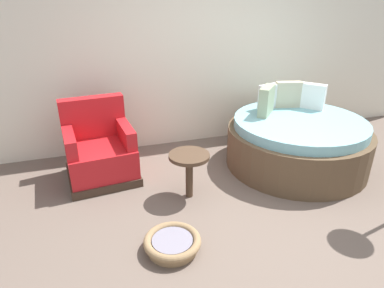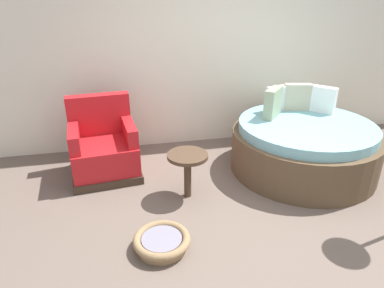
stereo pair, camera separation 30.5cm
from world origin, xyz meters
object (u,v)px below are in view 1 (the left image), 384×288
Objects in this scene: red_armchair at (100,152)px; pet_basket at (172,243)px; round_daybed at (297,142)px; side_table at (189,162)px.

red_armchair reaches higher than pet_basket.
round_daybed is 2.49m from red_armchair.
pet_basket is at bearing -71.81° from red_armchair.
round_daybed reaches higher than pet_basket.
round_daybed is 2.25m from pet_basket.
pet_basket is at bearing -150.46° from round_daybed.
round_daybed is at bearing 29.54° from pet_basket.
side_table reaches higher than pet_basket.
side_table is (-1.55, -0.32, 0.10)m from round_daybed.
red_armchair is at bearing 169.96° from round_daybed.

